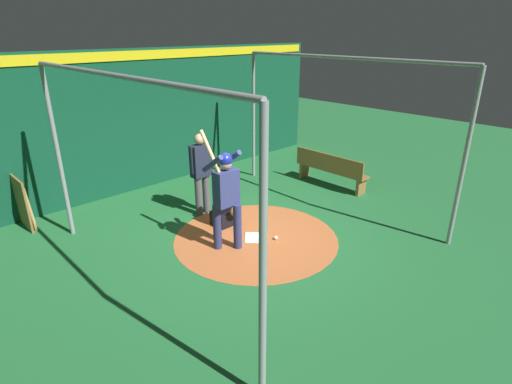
{
  "coord_description": "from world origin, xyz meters",
  "views": [
    {
      "loc": [
        4.9,
        -4.71,
        3.69
      ],
      "look_at": [
        0.0,
        0.0,
        0.95
      ],
      "focal_mm": 28.32,
      "sensor_mm": 36.0,
      "label": 1
    }
  ],
  "objects_px": {
    "umpire": "(201,170)",
    "bench": "(330,169)",
    "home_plate": "(256,238)",
    "batter": "(226,192)",
    "catcher": "(225,208)",
    "bat_rack": "(20,202)",
    "baseball_0": "(276,238)"
  },
  "relations": [
    {
      "from": "catcher",
      "to": "bat_rack",
      "type": "xyz_separation_m",
      "value": [
        -2.89,
        -2.91,
        0.12
      ]
    },
    {
      "from": "baseball_0",
      "to": "bench",
      "type": "bearing_deg",
      "value": 108.49
    },
    {
      "from": "umpire",
      "to": "home_plate",
      "type": "bearing_deg",
      "value": 1.05
    },
    {
      "from": "umpire",
      "to": "bench",
      "type": "height_order",
      "value": "umpire"
    },
    {
      "from": "home_plate",
      "to": "umpire",
      "type": "relative_size",
      "value": 0.24
    },
    {
      "from": "home_plate",
      "to": "baseball_0",
      "type": "xyz_separation_m",
      "value": [
        0.3,
        0.23,
        0.03
      ]
    },
    {
      "from": "bat_rack",
      "to": "baseball_0",
      "type": "height_order",
      "value": "bat_rack"
    },
    {
      "from": "batter",
      "to": "umpire",
      "type": "distance_m",
      "value": 1.62
    },
    {
      "from": "home_plate",
      "to": "catcher",
      "type": "xyz_separation_m",
      "value": [
        -0.84,
        -0.06,
        0.36
      ]
    },
    {
      "from": "home_plate",
      "to": "umpire",
      "type": "height_order",
      "value": "umpire"
    },
    {
      "from": "batter",
      "to": "baseball_0",
      "type": "relative_size",
      "value": 28.83
    },
    {
      "from": "bat_rack",
      "to": "umpire",
      "type": "bearing_deg",
      "value": 54.33
    },
    {
      "from": "batter",
      "to": "umpire",
      "type": "height_order",
      "value": "batter"
    },
    {
      "from": "umpire",
      "to": "bat_rack",
      "type": "relative_size",
      "value": 1.48
    },
    {
      "from": "umpire",
      "to": "bench",
      "type": "bearing_deg",
      "value": 74.75
    },
    {
      "from": "catcher",
      "to": "bench",
      "type": "distance_m",
      "value": 3.34
    },
    {
      "from": "batter",
      "to": "bat_rack",
      "type": "bearing_deg",
      "value": -146.9
    },
    {
      "from": "umpire",
      "to": "batter",
      "type": "bearing_deg",
      "value": -21.38
    },
    {
      "from": "catcher",
      "to": "umpire",
      "type": "height_order",
      "value": "umpire"
    },
    {
      "from": "catcher",
      "to": "umpire",
      "type": "xyz_separation_m",
      "value": [
        -0.77,
        0.03,
        0.62
      ]
    },
    {
      "from": "home_plate",
      "to": "baseball_0",
      "type": "distance_m",
      "value": 0.38
    },
    {
      "from": "home_plate",
      "to": "baseball_0",
      "type": "relative_size",
      "value": 5.68
    },
    {
      "from": "home_plate",
      "to": "bat_rack",
      "type": "height_order",
      "value": "bat_rack"
    },
    {
      "from": "home_plate",
      "to": "batter",
      "type": "xyz_separation_m",
      "value": [
        -0.11,
        -0.62,
        1.08
      ]
    },
    {
      "from": "batter",
      "to": "bench",
      "type": "relative_size",
      "value": 1.07
    },
    {
      "from": "bench",
      "to": "baseball_0",
      "type": "height_order",
      "value": "bench"
    },
    {
      "from": "umpire",
      "to": "bench",
      "type": "relative_size",
      "value": 0.88
    },
    {
      "from": "batter",
      "to": "bat_rack",
      "type": "xyz_separation_m",
      "value": [
        -3.62,
        -2.36,
        -0.6
      ]
    },
    {
      "from": "batter",
      "to": "umpire",
      "type": "xyz_separation_m",
      "value": [
        -1.5,
        0.59,
        -0.11
      ]
    },
    {
      "from": "batter",
      "to": "catcher",
      "type": "relative_size",
      "value": 2.25
    },
    {
      "from": "bench",
      "to": "umpire",
      "type": "bearing_deg",
      "value": -105.25
    },
    {
      "from": "home_plate",
      "to": "batter",
      "type": "relative_size",
      "value": 0.2
    }
  ]
}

